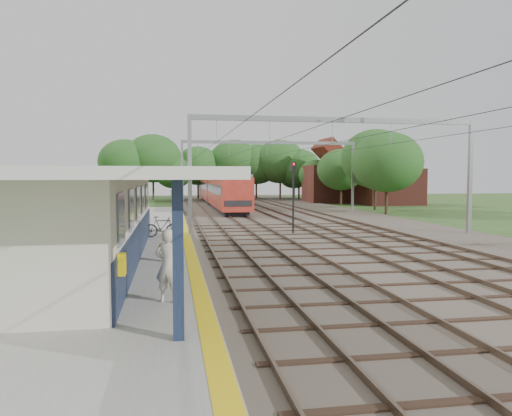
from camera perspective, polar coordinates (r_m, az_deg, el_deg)
ground at (r=14.68m, az=15.14°, el=-10.70°), size 160.00×160.00×0.00m
ballast_bed at (r=44.20m, az=3.50°, el=-0.93°), size 18.00×90.00×0.10m
platform at (r=27.16m, az=-12.72°, el=-3.67°), size 5.00×52.00×0.35m
yellow_stripe at (r=27.11m, az=-7.96°, el=-3.25°), size 0.45×52.00×0.01m
station_building at (r=20.16m, az=-17.78°, el=-0.95°), size 3.41×18.00×3.40m
canopy at (r=18.98m, az=-14.98°, el=3.65°), size 6.40×20.00×3.44m
rail_tracks at (r=43.69m, az=0.30°, el=-0.81°), size 11.80×88.00×0.15m
catenary_system at (r=39.37m, az=4.22°, el=6.45°), size 17.22×88.00×7.00m
tree_band at (r=70.72m, az=-1.62°, el=4.76°), size 31.72×30.88×8.82m
house_near at (r=64.80m, az=15.03°, el=3.02°), size 7.00×6.12×7.89m
house_far at (r=68.53m, az=9.12°, el=3.34°), size 8.00×6.12×8.66m
person at (r=13.14m, az=-10.02°, el=-6.48°), size 0.82×0.67×1.92m
bicycle at (r=26.96m, az=-10.72°, el=-2.13°), size 1.89×0.65×1.12m
train at (r=58.86m, az=-4.26°, el=2.16°), size 2.76×34.42×3.64m
signal_post at (r=30.63m, az=4.28°, el=2.23°), size 0.35×0.30×4.46m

